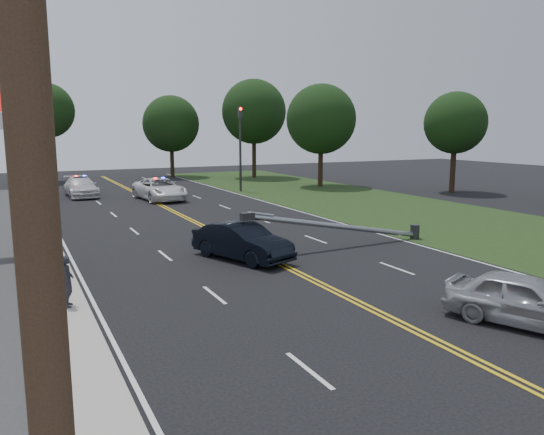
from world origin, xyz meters
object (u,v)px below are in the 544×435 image
traffic_signal (240,142)px  emergency_b (81,187)px  waiting_sedan (526,300)px  crashed_sedan (242,241)px  utility_pole_mid (10,134)px  bystander_b (52,255)px  bystander_d (40,241)px  utility_pole_near (32,164)px  emergency_a (160,189)px  utility_pole_far (8,131)px  bystander_c (48,247)px  bystander_a (67,281)px  fallen_streetlight (348,227)px

traffic_signal → emergency_b: (-12.66, 2.24, -3.44)m
waiting_sedan → emergency_b: size_ratio=0.79×
traffic_signal → crashed_sedan: size_ratio=1.54×
traffic_signal → utility_pole_mid: (-17.50, -18.00, 0.88)m
bystander_b → bystander_d: bystander_d is taller
utility_pole_near → emergency_a: utility_pole_near is taller
utility_pole_mid → emergency_b: (4.84, 20.24, -4.31)m
utility_pole_far → bystander_c: 25.19m
waiting_sedan → bystander_d: size_ratio=2.16×
traffic_signal → bystander_a: 30.40m
emergency_b → bystander_c: size_ratio=3.03×
fallen_streetlight → emergency_a: size_ratio=1.61×
utility_pole_near → waiting_sedan: utility_pole_near is taller
utility_pole_near → emergency_b: (4.84, 40.24, -4.31)m
emergency_a → bystander_c: bystander_c is taller
waiting_sedan → fallen_streetlight: bearing=59.2°
bystander_c → bystander_d: bystander_d is taller
crashed_sedan → bystander_d: size_ratio=2.35×
bystander_a → bystander_c: 4.59m
emergency_b → bystander_d: (-4.13, -22.32, 0.32)m
utility_pole_mid → utility_pole_near: bearing=-90.0°
bystander_a → bystander_b: size_ratio=0.81×
fallen_streetlight → bystander_c: bearing=174.7°
utility_pole_far → bystander_c: bearing=-87.8°
crashed_sedan → bystander_a: bystander_a is taller
fallen_streetlight → bystander_a: fallen_streetlight is taller
fallen_streetlight → traffic_signal: bearing=79.4°
utility_pole_far → emergency_a: size_ratio=1.72×
utility_pole_far → emergency_a: bearing=-32.7°
utility_pole_far → utility_pole_near: bearing=-90.0°
traffic_signal → bystander_a: traffic_signal is taller
bystander_c → bystander_d: 0.80m
fallen_streetlight → bystander_b: 12.44m
bystander_c → bystander_a: bearing=162.2°
bystander_a → bystander_d: bystander_d is taller
crashed_sedan → emergency_b: bearing=77.0°
traffic_signal → bystander_b: bearing=-126.2°
utility_pole_far → bystander_b: bearing=-87.9°
fallen_streetlight → emergency_a: fallen_streetlight is taller
utility_pole_near → bystander_d: utility_pole_near is taller
utility_pole_far → bystander_c: size_ratio=5.72×
fallen_streetlight → bystander_a: 12.70m
utility_pole_far → bystander_c: utility_pole_far is taller
utility_pole_mid → bystander_c: utility_pole_mid is taller
emergency_a → traffic_signal: bearing=11.5°
traffic_signal → utility_pole_far: size_ratio=0.70×
fallen_streetlight → bystander_a: bearing=-164.4°
emergency_b → utility_pole_near: bearing=-98.8°
utility_pole_mid → bystander_b: bearing=-78.1°
utility_pole_far → crashed_sedan: utility_pole_far is taller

